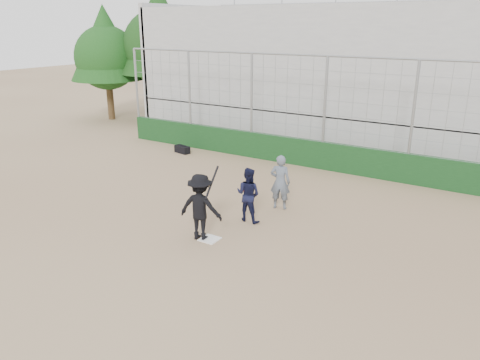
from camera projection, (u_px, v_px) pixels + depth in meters
The scene contains 10 objects.
ground at pixel (210, 240), 11.51m from camera, with size 90.00×90.00×0.00m, color brown.
home_plate at pixel (210, 239), 11.51m from camera, with size 0.44×0.44×0.02m, color white.
backstop at pixel (323, 143), 16.82m from camera, with size 18.10×0.25×4.04m.
bleachers at pixel (370, 75), 20.16m from camera, with size 20.25×6.70×6.98m.
tree_left at pixel (160, 36), 24.49m from camera, with size 4.48×4.48×7.00m.
tree_right at pixel (106, 49), 24.75m from camera, with size 3.84×3.84×6.00m.
batter_at_plate at pixel (200, 207), 11.32m from camera, with size 1.18×0.85×1.82m.
catcher_crouched at pixel (248, 203), 12.44m from camera, with size 0.76×0.61×1.03m.
umpire at pixel (280, 185), 13.24m from camera, with size 0.58×0.38×1.42m, color slate.
equipment_bag at pixel (182, 149), 19.13m from camera, with size 0.74×0.44×0.34m.
Camera 1 is at (6.19, -8.44, 5.07)m, focal length 35.00 mm.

